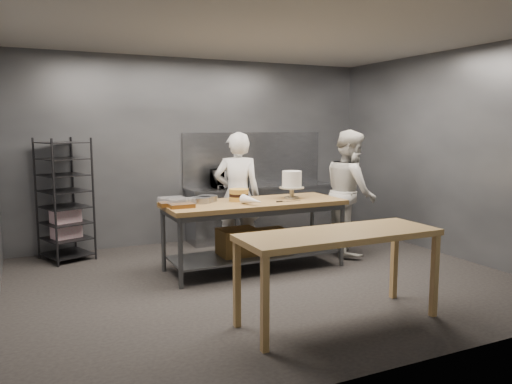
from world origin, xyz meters
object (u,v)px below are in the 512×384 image
microwave (229,178)px  frosted_cake_stand (292,181)px  near_counter (339,240)px  speed_rack (65,201)px  layer_cake (239,195)px  chef_right (350,192)px  chef_behind (237,195)px  work_table (254,227)px

microwave → frosted_cake_stand: 1.67m
near_counter → frosted_cake_stand: bearing=73.3°
microwave → frosted_cake_stand: bearing=-81.0°
speed_rack → frosted_cake_stand: 3.24m
speed_rack → frosted_cake_stand: bearing=-29.0°
frosted_cake_stand → layer_cake: bearing=173.4°
near_counter → microwave: (0.35, 3.68, 0.24)m
frosted_cake_stand → near_counter: bearing=-106.7°
chef_right → chef_behind: bearing=92.8°
layer_cake → microwave: bearing=72.3°
chef_behind → microwave: size_ratio=3.37×
chef_right → near_counter: bearing=163.7°
speed_rack → layer_cake: 2.54m
speed_rack → near_counter: bearing=-58.4°
chef_behind → near_counter: bearing=107.8°
microwave → frosted_cake_stand: size_ratio=1.43×
chef_right → layer_cake: size_ratio=7.16×
work_table → frosted_cake_stand: bearing=1.8°
near_counter → layer_cake: layer_cake is taller
near_counter → layer_cake: (-0.15, 2.12, 0.19)m
microwave → layer_cake: 1.63m
chef_behind → work_table: bearing=104.7°
work_table → microwave: 1.76m
work_table → microwave: microwave is taller
work_table → layer_cake: layer_cake is taller
work_table → chef_behind: 0.76m
frosted_cake_stand → speed_rack: bearing=151.0°
near_counter → layer_cake: 2.13m
layer_cake → chef_right: bearing=0.8°
near_counter → layer_cake: bearing=93.9°
speed_rack → layer_cake: (2.07, -1.48, 0.14)m
speed_rack → microwave: 2.57m
chef_right → layer_cake: bearing=112.5°
chef_behind → microwave: chef_behind is taller
chef_right → frosted_cake_stand: size_ratio=4.91×
work_table → layer_cake: size_ratio=9.25×
near_counter → speed_rack: bearing=121.6°
near_counter → frosted_cake_stand: 2.15m
near_counter → microwave: size_ratio=3.69×
work_table → near_counter: size_ratio=1.20×
near_counter → chef_right: (1.68, 2.14, 0.12)m
chef_behind → chef_right: 1.69m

